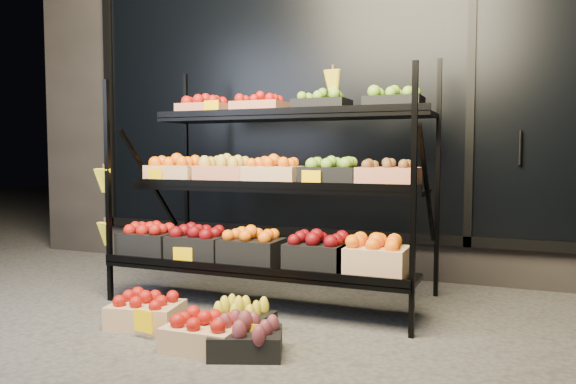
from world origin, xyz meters
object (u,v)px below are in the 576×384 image
at_px(display_rack, 269,186).
at_px(floor_crate_midleft, 240,319).
at_px(floor_crate_left, 146,310).
at_px(floor_crate_midright, 204,332).

distance_m(display_rack, floor_crate_midleft, 1.02).
bearing_deg(floor_crate_midleft, floor_crate_left, -169.80).
relative_size(floor_crate_left, floor_crate_midright, 1.13).
xyz_separation_m(floor_crate_midleft, floor_crate_midright, (-0.05, -0.30, 0.01)).
relative_size(display_rack, floor_crate_left, 4.95).
distance_m(display_rack, floor_crate_left, 1.15).
height_order(display_rack, floor_crate_midright, display_rack).
bearing_deg(floor_crate_midright, floor_crate_left, 155.84).
height_order(display_rack, floor_crate_left, display_rack).
bearing_deg(floor_crate_midright, display_rack, 93.19).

